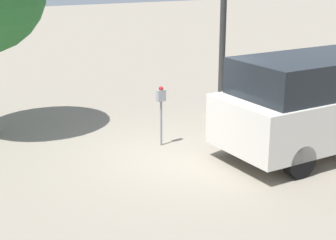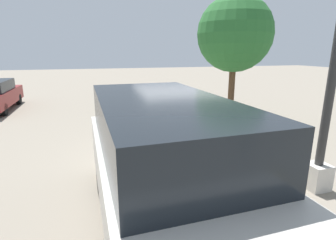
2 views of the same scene
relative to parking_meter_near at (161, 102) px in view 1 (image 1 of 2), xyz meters
name	(u,v)px [view 1 (image 1 of 2)]	position (x,y,z in m)	size (l,w,h in m)	color
ground_plane	(175,154)	(-0.01, -0.64, -1.02)	(80.00, 80.00, 0.00)	gray
parking_meter_near	(161,102)	(0.00, 0.00, 0.00)	(0.21, 0.12, 1.38)	gray
lamp_post	(222,53)	(2.62, 1.41, 0.68)	(0.44, 0.44, 5.19)	beige
parked_van	(322,100)	(2.89, -2.01, 0.13)	(4.87, 2.12, 2.14)	beige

